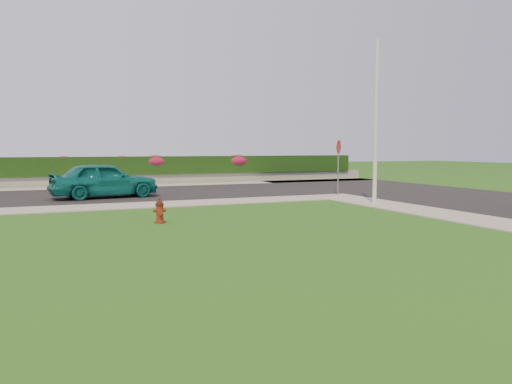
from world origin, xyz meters
name	(u,v)px	position (x,y,z in m)	size (l,w,h in m)	color
ground	(287,244)	(0.00, 0.00, 0.00)	(120.00, 120.00, 0.00)	black
street_right	(512,203)	(12.00, 4.00, 0.02)	(8.00, 32.00, 0.04)	black
street_far	(47,197)	(-5.00, 14.00, 0.02)	(26.00, 8.00, 0.04)	black
sidewalk_far	(17,211)	(-6.00, 9.00, 0.02)	(24.00, 2.00, 0.04)	gray
curb_corner	(336,197)	(7.00, 9.00, 0.02)	(2.00, 2.00, 0.04)	gray
sidewalk_beyond	(122,186)	(-1.00, 19.00, 0.02)	(34.00, 2.00, 0.04)	gray
retaining_wall	(119,180)	(-1.00, 20.50, 0.30)	(34.00, 0.40, 0.60)	gray
hedge	(118,166)	(-1.00, 20.60, 1.15)	(32.00, 0.90, 1.10)	black
fire_hydrant	(160,212)	(-2.01, 4.27, 0.34)	(0.37, 0.35, 0.72)	#51230C
sedan_teal	(104,180)	(-2.68, 12.46, 0.81)	(1.83, 4.54, 1.55)	#0D6561
utility_pole	(376,123)	(6.80, 5.92, 3.17)	(0.16, 0.16, 6.34)	silver
stop_sign	(338,154)	(7.39, 9.51, 1.95)	(0.57, 0.46, 2.62)	slate
flower_clump_c	(64,161)	(-4.05, 20.50, 1.49)	(1.04, 0.67, 0.52)	#B11E49
flower_clump_d	(122,160)	(-0.80, 20.50, 1.50)	(1.02, 0.66, 0.51)	#B11E49
flower_clump_e	(155,161)	(1.22, 20.50, 1.41)	(1.46, 0.94, 0.73)	#B11E49
flower_clump_f	(237,161)	(6.60, 20.50, 1.39)	(1.55, 1.00, 0.78)	#B11E49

